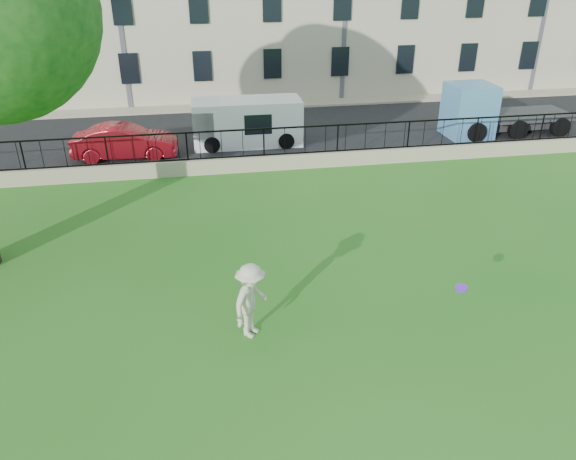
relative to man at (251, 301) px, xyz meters
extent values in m
plane|color=#216518|center=(1.73, -1.42, -0.93)|extent=(120.00, 120.00, 0.00)
cube|color=tan|center=(1.73, 10.58, -0.63)|extent=(50.00, 0.40, 0.60)
cube|color=black|center=(1.73, 10.58, -0.30)|extent=(50.00, 0.05, 0.06)
cube|color=black|center=(1.73, 10.58, 0.77)|extent=(50.00, 0.05, 0.06)
cube|color=black|center=(1.73, 15.28, -0.92)|extent=(60.00, 9.00, 0.01)
cube|color=tan|center=(1.73, 20.48, -0.87)|extent=(60.00, 1.40, 0.12)
imported|color=beige|center=(0.00, 0.00, 0.00)|extent=(1.27, 1.37, 1.85)
cylinder|color=#6721BF|center=(4.56, -0.95, 0.44)|extent=(0.33, 0.33, 0.12)
imported|color=maroon|center=(-3.85, 12.98, -0.22)|extent=(4.37, 1.73, 1.41)
cube|color=white|center=(1.43, 13.98, 0.09)|extent=(4.83, 1.93, 2.02)
cube|color=#5496C6|center=(13.66, 13.50, 0.28)|extent=(5.81, 2.16, 2.42)
camera|label=1|loc=(-1.00, -10.55, 7.18)|focal=35.00mm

